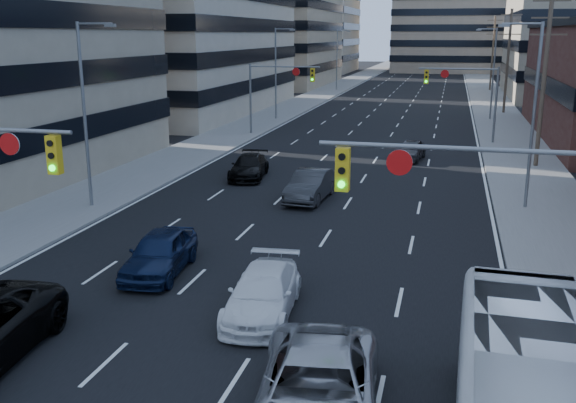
# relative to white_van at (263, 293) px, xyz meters

# --- Properties ---
(road_surface) EXTENTS (18.00, 300.00, 0.02)m
(road_surface) POSITION_rel_white_van_xyz_m (-1.36, 119.95, -0.69)
(road_surface) COLOR black
(road_surface) RESTS_ON ground
(sidewalk_left) EXTENTS (5.00, 300.00, 0.15)m
(sidewalk_left) POSITION_rel_white_van_xyz_m (-12.86, 119.95, -0.62)
(sidewalk_left) COLOR slate
(sidewalk_left) RESTS_ON ground
(sidewalk_right) EXTENTS (5.00, 300.00, 0.15)m
(sidewalk_right) POSITION_rel_white_van_xyz_m (10.14, 119.95, -0.62)
(sidewalk_right) COLOR slate
(sidewalk_right) RESTS_ON ground
(office_left_far) EXTENTS (20.00, 30.00, 16.00)m
(office_left_far) POSITION_rel_white_van_xyz_m (-25.36, 89.95, 7.30)
(office_left_far) COLOR gray
(office_left_far) RESTS_ON ground
(bg_block_left) EXTENTS (24.00, 24.00, 20.00)m
(bg_block_left) POSITION_rel_white_van_xyz_m (-29.36, 129.95, 9.30)
(bg_block_left) COLOR #ADA089
(bg_block_left) RESTS_ON ground
(signal_near_right) EXTENTS (6.59, 0.33, 6.00)m
(signal_near_right) POSITION_rel_white_van_xyz_m (6.09, -2.05, 3.63)
(signal_near_right) COLOR slate
(signal_near_right) RESTS_ON ground
(signal_far_left) EXTENTS (6.09, 0.33, 6.00)m
(signal_far_left) POSITION_rel_white_van_xyz_m (-9.04, 34.95, 3.60)
(signal_far_left) COLOR slate
(signal_far_left) RESTS_ON ground
(signal_far_right) EXTENTS (6.09, 0.33, 6.00)m
(signal_far_right) POSITION_rel_white_van_xyz_m (6.32, 34.95, 3.60)
(signal_far_right) COLOR slate
(signal_far_right) RESTS_ON ground
(utility_pole_block) EXTENTS (2.20, 0.28, 11.00)m
(utility_pole_block) POSITION_rel_white_van_xyz_m (10.84, 25.95, 5.08)
(utility_pole_block) COLOR #4C3D2D
(utility_pole_block) RESTS_ON ground
(utility_pole_midblock) EXTENTS (2.20, 0.28, 11.00)m
(utility_pole_midblock) POSITION_rel_white_van_xyz_m (10.84, 55.95, 5.08)
(utility_pole_midblock) COLOR #4C3D2D
(utility_pole_midblock) RESTS_ON ground
(utility_pole_distant) EXTENTS (2.20, 0.28, 11.00)m
(utility_pole_distant) POSITION_rel_white_van_xyz_m (10.84, 85.95, 5.08)
(utility_pole_distant) COLOR #4C3D2D
(utility_pole_distant) RESTS_ON ground
(streetlight_left_near) EXTENTS (2.03, 0.22, 9.00)m
(streetlight_left_near) POSITION_rel_white_van_xyz_m (-11.70, 9.95, 4.36)
(streetlight_left_near) COLOR slate
(streetlight_left_near) RESTS_ON ground
(streetlight_left_mid) EXTENTS (2.03, 0.22, 9.00)m
(streetlight_left_mid) POSITION_rel_white_van_xyz_m (-11.70, 44.95, 4.36)
(streetlight_left_mid) COLOR slate
(streetlight_left_mid) RESTS_ON ground
(streetlight_left_far) EXTENTS (2.03, 0.22, 9.00)m
(streetlight_left_far) POSITION_rel_white_van_xyz_m (-11.70, 79.95, 4.36)
(streetlight_left_far) COLOR slate
(streetlight_left_far) RESTS_ON ground
(streetlight_right_near) EXTENTS (2.03, 0.22, 9.00)m
(streetlight_right_near) POSITION_rel_white_van_xyz_m (8.98, 14.95, 4.36)
(streetlight_right_near) COLOR slate
(streetlight_right_near) RESTS_ON ground
(streetlight_right_far) EXTENTS (2.03, 0.22, 9.00)m
(streetlight_right_far) POSITION_rel_white_van_xyz_m (8.98, 49.95, 4.36)
(streetlight_right_far) COLOR slate
(streetlight_right_far) RESTS_ON ground
(white_van) EXTENTS (2.39, 4.97, 1.39)m
(white_van) POSITION_rel_white_van_xyz_m (0.00, 0.00, 0.00)
(white_van) COLOR white
(white_van) RESTS_ON ground
(silver_suv) EXTENTS (3.46, 6.19, 1.64)m
(silver_suv) POSITION_rel_white_van_xyz_m (2.81, -5.29, 0.12)
(silver_suv) COLOR #A1A1A5
(silver_suv) RESTS_ON ground
(sedan_blue) EXTENTS (2.29, 4.73, 1.56)m
(sedan_blue) POSITION_rel_white_van_xyz_m (-4.61, 2.47, 0.08)
(sedan_blue) COLOR #0D1835
(sedan_blue) RESTS_ON ground
(sedan_grey_center) EXTENTS (1.98, 4.87, 1.57)m
(sedan_grey_center) POSITION_rel_white_van_xyz_m (-1.58, 14.17, 0.09)
(sedan_grey_center) COLOR #2C2C2E
(sedan_grey_center) RESTS_ON ground
(sedan_black_far) EXTENTS (2.55, 4.98, 1.38)m
(sedan_black_far) POSITION_rel_white_van_xyz_m (-6.31, 18.49, -0.01)
(sedan_black_far) COLOR black
(sedan_black_far) RESTS_ON ground
(sedan_grey_right) EXTENTS (2.19, 4.27, 1.39)m
(sedan_grey_right) POSITION_rel_white_van_xyz_m (2.74, 26.66, -0.00)
(sedan_grey_right) COLOR #38393B
(sedan_grey_right) RESTS_ON ground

